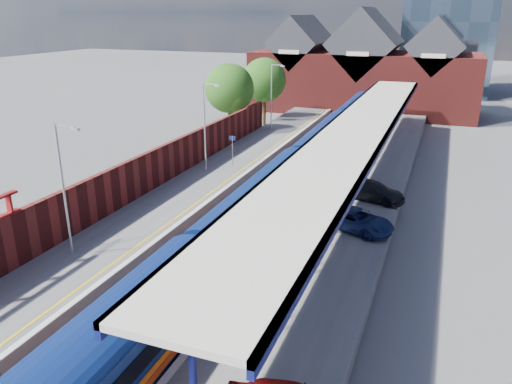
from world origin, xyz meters
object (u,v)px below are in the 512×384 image
parked_car_dark (372,191)px  lamp_post_b (65,182)px  lamp_post_d (273,93)px  platform_sign (232,145)px  lamp_post_c (206,121)px  parked_car_blue (356,220)px  train (301,167)px

parked_car_dark → lamp_post_b: bearing=150.0°
lamp_post_d → platform_sign: bearing=-84.4°
lamp_post_d → platform_sign: 14.25m
lamp_post_c → platform_sign: size_ratio=2.80×
parked_car_dark → parked_car_blue: (-0.13, -5.38, -0.02)m
train → platform_sign: (-6.49, 1.97, 0.57)m
lamp_post_b → lamp_post_c: size_ratio=1.00×
parked_car_blue → lamp_post_c: bearing=82.2°
lamp_post_d → parked_car_blue: 27.30m
platform_sign → parked_car_dark: platform_sign is taller
platform_sign → parked_car_blue: 15.39m
lamp_post_b → lamp_post_c: bearing=90.0°
lamp_post_c → parked_car_dark: (13.50, -2.18, -3.34)m
lamp_post_b → lamp_post_d: 32.00m
lamp_post_c → train: bearing=0.2°
lamp_post_b → platform_sign: lamp_post_b is taller
lamp_post_c → parked_car_dark: 14.08m
lamp_post_c → platform_sign: bearing=55.7°
train → lamp_post_c: bearing=-179.8°
lamp_post_b → lamp_post_d: size_ratio=1.00×
train → lamp_post_b: size_ratio=9.42×
lamp_post_d → parked_car_dark: lamp_post_d is taller
train → parked_car_dark: 6.08m
train → platform_sign: 6.81m
lamp_post_b → parked_car_blue: size_ratio=1.54×
train → lamp_post_d: bearing=116.2°
lamp_post_b → lamp_post_c: (0.00, 16.00, 0.00)m
lamp_post_b → parked_car_blue: bearing=32.2°
lamp_post_c → lamp_post_d: bearing=90.0°
train → lamp_post_b: bearing=-116.1°
lamp_post_d → parked_car_dark: size_ratio=1.56×
platform_sign → parked_car_blue: platform_sign is taller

